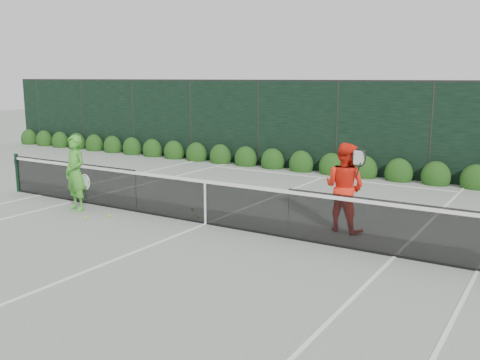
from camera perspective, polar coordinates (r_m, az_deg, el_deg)
The scene contains 8 objects.
ground at distance 11.69m, azimuth -3.69°, elevation -4.71°, with size 80.00×80.00×0.00m, color gray.
tennis_net at distance 11.57m, azimuth -3.82°, elevation -2.16°, with size 12.90×0.10×1.07m.
player_woman at distance 13.28m, azimuth -17.15°, elevation 0.70°, with size 0.73×0.54×1.81m.
player_man at distance 11.17m, azimuth 11.08°, elevation -0.76°, with size 1.00×0.84×1.84m.
court_lines at distance 11.69m, azimuth -3.69°, elevation -4.69°, with size 11.03×23.83×0.01m.
windscreen_fence at distance 9.34m, azimuth -13.48°, elevation 0.55°, with size 32.00×21.07×3.06m.
hedge_row at distance 17.82m, azimuth 9.73°, elevation 1.36°, with size 31.66×0.65×0.94m.
tennis_balls at distance 12.48m, azimuth -9.89°, elevation -3.68°, with size 2.18×1.98×0.07m.
Camera 1 is at (6.55, -9.16, 3.15)m, focal length 40.00 mm.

